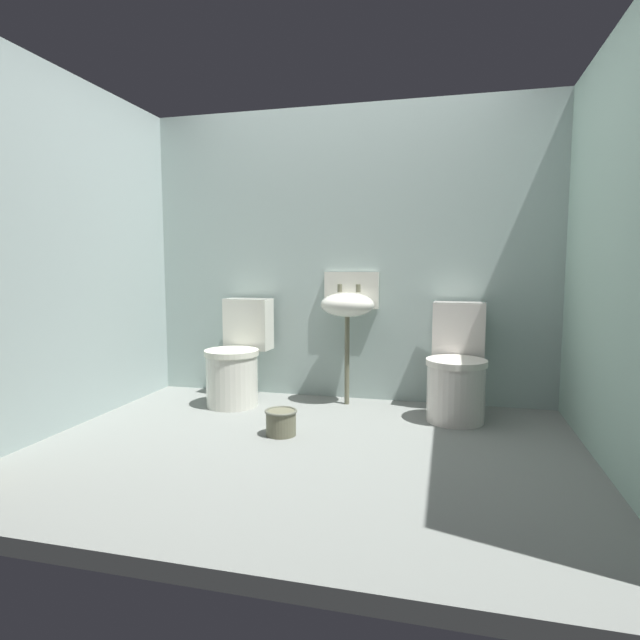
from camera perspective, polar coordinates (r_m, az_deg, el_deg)
The scene contains 8 objects.
ground_plane at distance 3.12m, azimuth -1.26°, elevation -14.16°, with size 3.52×2.59×0.08m, color slate.
wall_back at distance 4.05m, azimuth 3.03°, elevation 7.21°, with size 3.52×0.10×2.24m, color #9FB4AD.
wall_left at distance 3.78m, azimuth -25.34°, elevation 6.73°, with size 0.10×2.39×2.24m, color #9AACAA.
wall_right at distance 3.04m, azimuth 30.21°, elevation 6.80°, with size 0.10×2.39×2.24m, color #99BBAC.
toilet_left at distance 3.96m, azimuth -9.15°, elevation -4.48°, with size 0.42×0.61×0.78m.
toilet_right at distance 3.64m, azimuth 14.88°, elevation -5.51°, with size 0.42×0.61×0.78m.
sink at distance 3.84m, azimuth 3.12°, elevation 1.79°, with size 0.42×0.35×0.99m.
bucket at distance 3.24m, azimuth -4.33°, elevation -11.14°, with size 0.20×0.20×0.16m.
Camera 1 is at (0.78, -2.83, 1.04)m, focal length 28.95 mm.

